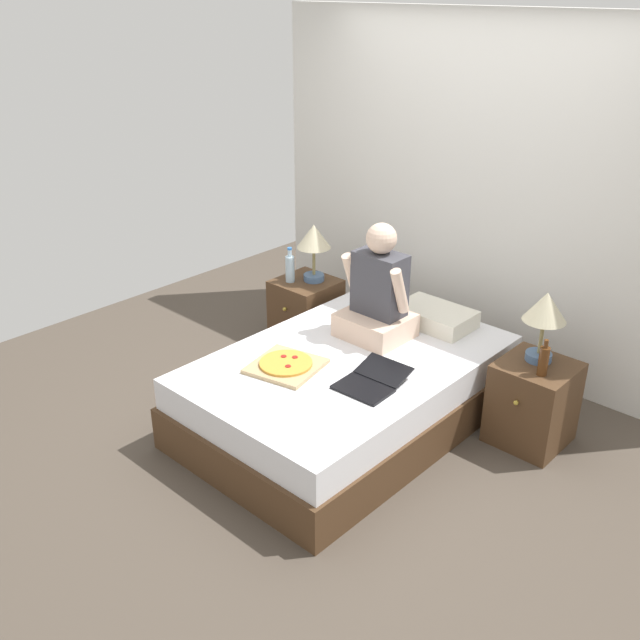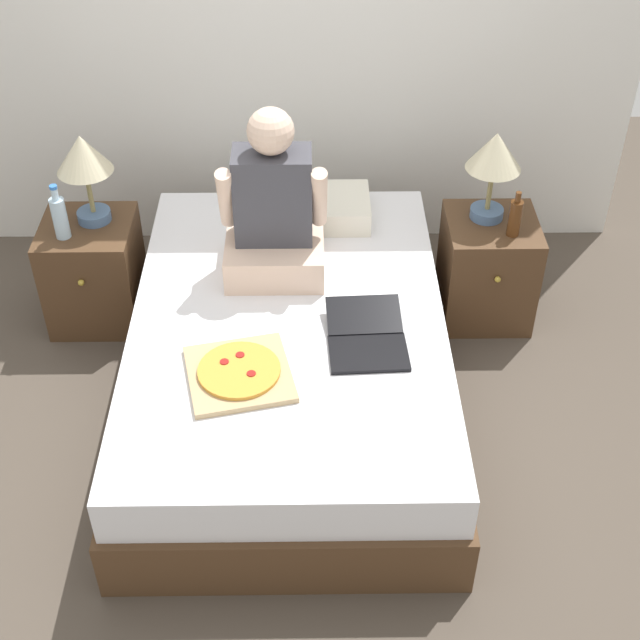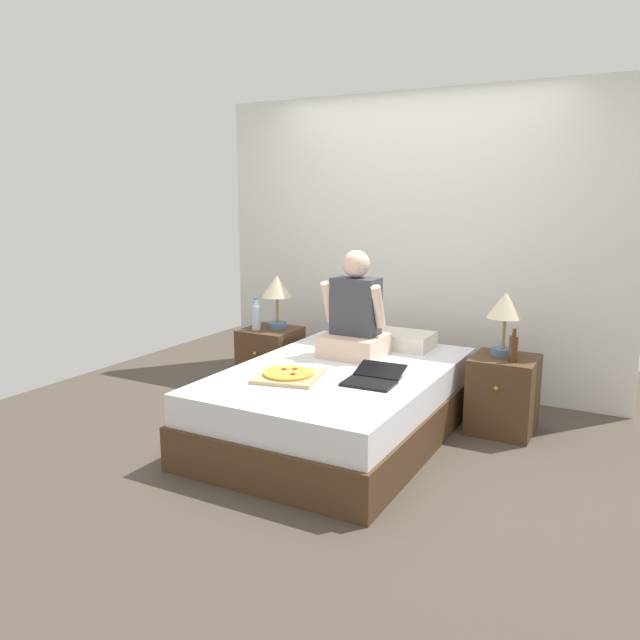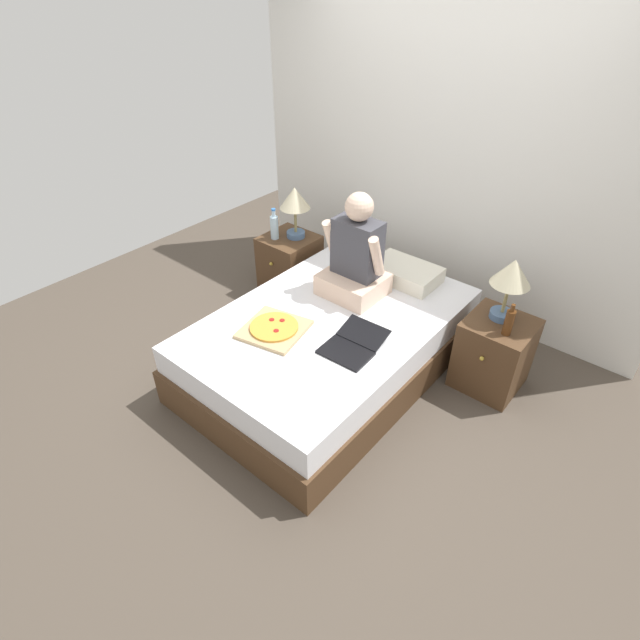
{
  "view_description": "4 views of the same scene",
  "coord_description": "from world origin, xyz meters",
  "px_view_note": "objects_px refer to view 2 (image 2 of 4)",
  "views": [
    {
      "loc": [
        2.58,
        -3.04,
        2.65
      ],
      "look_at": [
        -0.14,
        -0.12,
        0.74
      ],
      "focal_mm": 40.0,
      "sensor_mm": 36.0,
      "label": 1
    },
    {
      "loc": [
        0.1,
        -2.95,
        2.9
      ],
      "look_at": [
        0.13,
        -0.25,
        0.67
      ],
      "focal_mm": 50.0,
      "sensor_mm": 36.0,
      "label": 2
    },
    {
      "loc": [
        1.86,
        -3.7,
        1.66
      ],
      "look_at": [
        -0.14,
        -0.04,
        0.82
      ],
      "focal_mm": 35.0,
      "sensor_mm": 36.0,
      "label": 3
    },
    {
      "loc": [
        1.78,
        -2.23,
        2.54
      ],
      "look_at": [
        0.1,
        -0.24,
        0.64
      ],
      "focal_mm": 28.0,
      "sensor_mm": 36.0,
      "label": 4
    }
  ],
  "objects_px": {
    "beer_bottle": "(515,217)",
    "person_seated": "(274,214)",
    "laptop": "(367,341)",
    "lamp_on_left_nightstand": "(84,160)",
    "nightstand_left": "(94,272)",
    "lamp_on_right_nightstand": "(494,157)",
    "nightstand_right": "(487,269)",
    "water_bottle": "(60,216)",
    "pizza_box": "(239,373)",
    "bed": "(289,359)"
  },
  "relations": [
    {
      "from": "bed",
      "to": "nightstand_right",
      "type": "height_order",
      "value": "nightstand_right"
    },
    {
      "from": "lamp_on_right_nightstand",
      "to": "pizza_box",
      "type": "xyz_separation_m",
      "value": [
        -1.14,
        -1.05,
        -0.36
      ]
    },
    {
      "from": "bed",
      "to": "lamp_on_left_nightstand",
      "type": "xyz_separation_m",
      "value": [
        -0.94,
        0.68,
        0.63
      ]
    },
    {
      "from": "nightstand_right",
      "to": "beer_bottle",
      "type": "bearing_deg",
      "value": -54.99
    },
    {
      "from": "nightstand_left",
      "to": "beer_bottle",
      "type": "relative_size",
      "value": 2.36
    },
    {
      "from": "bed",
      "to": "nightstand_right",
      "type": "bearing_deg",
      "value": 32.64
    },
    {
      "from": "beer_bottle",
      "to": "pizza_box",
      "type": "relative_size",
      "value": 0.48
    },
    {
      "from": "water_bottle",
      "to": "laptop",
      "type": "distance_m",
      "value": 1.57
    },
    {
      "from": "laptop",
      "to": "pizza_box",
      "type": "height_order",
      "value": "laptop"
    },
    {
      "from": "laptop",
      "to": "pizza_box",
      "type": "relative_size",
      "value": 0.9
    },
    {
      "from": "water_bottle",
      "to": "lamp_on_right_nightstand",
      "type": "xyz_separation_m",
      "value": [
        2.01,
        0.14,
        0.22
      ]
    },
    {
      "from": "water_bottle",
      "to": "pizza_box",
      "type": "relative_size",
      "value": 0.58
    },
    {
      "from": "lamp_on_left_nightstand",
      "to": "beer_bottle",
      "type": "distance_m",
      "value": 2.01
    },
    {
      "from": "lamp_on_left_nightstand",
      "to": "bed",
      "type": "bearing_deg",
      "value": -35.79
    },
    {
      "from": "nightstand_right",
      "to": "pizza_box",
      "type": "relative_size",
      "value": 1.14
    },
    {
      "from": "nightstand_right",
      "to": "person_seated",
      "type": "distance_m",
      "value": 1.19
    },
    {
      "from": "lamp_on_left_nightstand",
      "to": "lamp_on_right_nightstand",
      "type": "bearing_deg",
      "value": 0.0
    },
    {
      "from": "water_bottle",
      "to": "lamp_on_left_nightstand",
      "type": "bearing_deg",
      "value": 49.4
    },
    {
      "from": "bed",
      "to": "nightstand_left",
      "type": "relative_size",
      "value": 3.84
    },
    {
      "from": "laptop",
      "to": "pizza_box",
      "type": "xyz_separation_m",
      "value": [
        -0.51,
        -0.19,
        -0.0
      ]
    },
    {
      "from": "bed",
      "to": "beer_bottle",
      "type": "relative_size",
      "value": 9.08
    },
    {
      "from": "lamp_on_right_nightstand",
      "to": "person_seated",
      "type": "height_order",
      "value": "person_seated"
    },
    {
      "from": "beer_bottle",
      "to": "person_seated",
      "type": "relative_size",
      "value": 0.29
    },
    {
      "from": "bed",
      "to": "nightstand_left",
      "type": "height_order",
      "value": "nightstand_left"
    },
    {
      "from": "laptop",
      "to": "nightstand_right",
      "type": "bearing_deg",
      "value": 51.28
    },
    {
      "from": "beer_bottle",
      "to": "person_seated",
      "type": "xyz_separation_m",
      "value": [
        -1.11,
        -0.17,
        0.13
      ]
    },
    {
      "from": "beer_bottle",
      "to": "laptop",
      "type": "relative_size",
      "value": 0.54
    },
    {
      "from": "nightstand_right",
      "to": "beer_bottle",
      "type": "distance_m",
      "value": 0.39
    },
    {
      "from": "nightstand_left",
      "to": "laptop",
      "type": "bearing_deg",
      "value": -31.89
    },
    {
      "from": "nightstand_right",
      "to": "lamp_on_right_nightstand",
      "type": "bearing_deg",
      "value": 120.93
    },
    {
      "from": "nightstand_left",
      "to": "lamp_on_left_nightstand",
      "type": "height_order",
      "value": "lamp_on_left_nightstand"
    },
    {
      "from": "bed",
      "to": "pizza_box",
      "type": "xyz_separation_m",
      "value": [
        -0.19,
        -0.37,
        0.27
      ]
    },
    {
      "from": "person_seated",
      "to": "laptop",
      "type": "bearing_deg",
      "value": -54.54
    },
    {
      "from": "bed",
      "to": "water_bottle",
      "type": "bearing_deg",
      "value": 153.11
    },
    {
      "from": "water_bottle",
      "to": "lamp_on_right_nightstand",
      "type": "relative_size",
      "value": 0.61
    },
    {
      "from": "nightstand_right",
      "to": "lamp_on_left_nightstand",
      "type": "bearing_deg",
      "value": 178.51
    },
    {
      "from": "beer_bottle",
      "to": "pizza_box",
      "type": "height_order",
      "value": "beer_bottle"
    },
    {
      "from": "water_bottle",
      "to": "beer_bottle",
      "type": "distance_m",
      "value": 2.11
    },
    {
      "from": "nightstand_right",
      "to": "pizza_box",
      "type": "bearing_deg",
      "value": -139.41
    },
    {
      "from": "nightstand_left",
      "to": "pizza_box",
      "type": "distance_m",
      "value": 1.3
    },
    {
      "from": "laptop",
      "to": "lamp_on_left_nightstand",
      "type": "bearing_deg",
      "value": 145.73
    },
    {
      "from": "beer_bottle",
      "to": "laptop",
      "type": "distance_m",
      "value": 1.02
    },
    {
      "from": "bed",
      "to": "beer_bottle",
      "type": "xyz_separation_m",
      "value": [
        1.05,
        0.53,
        0.4
      ]
    },
    {
      "from": "person_seated",
      "to": "water_bottle",
      "type": "bearing_deg",
      "value": 170.01
    },
    {
      "from": "nightstand_right",
      "to": "pizza_box",
      "type": "distance_m",
      "value": 1.55
    },
    {
      "from": "lamp_on_left_nightstand",
      "to": "water_bottle",
      "type": "height_order",
      "value": "lamp_on_left_nightstand"
    },
    {
      "from": "bed",
      "to": "person_seated",
      "type": "bearing_deg",
      "value": 99.81
    },
    {
      "from": "bed",
      "to": "lamp_on_right_nightstand",
      "type": "height_order",
      "value": "lamp_on_right_nightstand"
    },
    {
      "from": "nightstand_right",
      "to": "person_seated",
      "type": "bearing_deg",
      "value": -165.7
    },
    {
      "from": "laptop",
      "to": "person_seated",
      "type": "bearing_deg",
      "value": 125.46
    }
  ]
}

